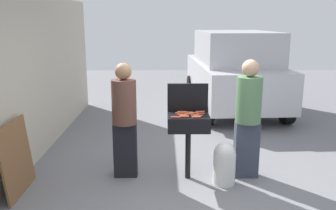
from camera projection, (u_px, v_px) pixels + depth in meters
name	position (u px, v px, depth m)	size (l,w,h in m)	color
ground_plane	(194.00, 183.00, 5.19)	(24.00, 24.00, 0.00)	slate
house_wall_side	(26.00, 79.00, 5.82)	(0.24, 8.00, 2.74)	#B2A893
bbq_grill	(188.00, 125.00, 5.20)	(0.60, 0.44, 0.97)	black
grill_lid_open	(188.00, 98.00, 5.33)	(0.60, 0.05, 0.42)	black
hot_dog_0	(195.00, 116.00, 5.05)	(0.03, 0.03, 0.13)	#B74C33
hot_dog_1	(189.00, 114.00, 5.20)	(0.03, 0.03, 0.13)	#C6593D
hot_dog_2	(181.00, 115.00, 5.14)	(0.03, 0.03, 0.13)	#B74C33
hot_dog_3	(200.00, 112.00, 5.30)	(0.03, 0.03, 0.13)	#B74C33
hot_dog_4	(184.00, 116.00, 5.08)	(0.03, 0.03, 0.13)	#C6593D
hot_dog_5	(176.00, 117.00, 5.00)	(0.03, 0.03, 0.13)	#B74C33
hot_dog_6	(197.00, 117.00, 5.01)	(0.03, 0.03, 0.13)	#B74C33
hot_dog_7	(200.00, 114.00, 5.19)	(0.03, 0.03, 0.13)	#AD4228
hot_dog_8	(184.00, 117.00, 5.03)	(0.03, 0.03, 0.13)	#AD4228
hot_dog_9	(193.00, 113.00, 5.24)	(0.03, 0.03, 0.13)	#AD4228
hot_dog_10	(189.00, 114.00, 5.17)	(0.03, 0.03, 0.13)	#AD4228
hot_dog_11	(182.00, 112.00, 5.29)	(0.03, 0.03, 0.13)	#C6593D
hot_dog_12	(198.00, 116.00, 5.08)	(0.03, 0.03, 0.13)	#B74C33
hot_dog_13	(195.00, 115.00, 5.13)	(0.03, 0.03, 0.13)	#AD4228
hot_dog_14	(180.00, 113.00, 5.22)	(0.03, 0.03, 0.13)	#AD4228
hot_dog_15	(188.00, 112.00, 5.26)	(0.03, 0.03, 0.13)	#AD4228
propane_tank	(224.00, 162.00, 5.13)	(0.32, 0.32, 0.62)	silver
person_left	(124.00, 116.00, 5.25)	(0.36, 0.36, 1.71)	black
person_right	(248.00, 115.00, 5.23)	(0.37, 0.37, 1.76)	#333847
parked_minivan	(234.00, 70.00, 9.37)	(2.20, 4.48, 2.02)	#B7B7BC
leaning_board	(16.00, 158.00, 4.83)	(0.03, 0.90, 0.99)	brown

